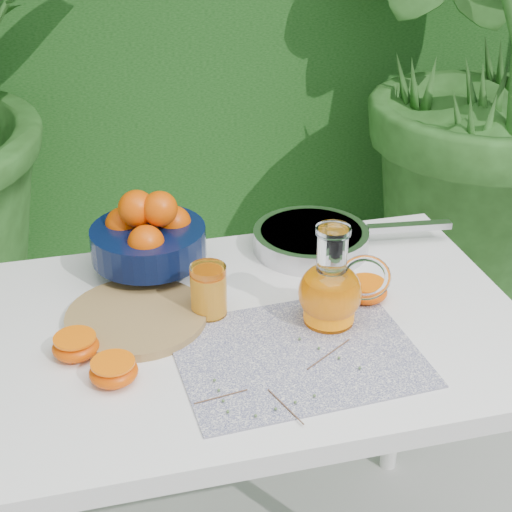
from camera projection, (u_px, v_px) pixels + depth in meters
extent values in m
imported|color=#26501B|center=(466.00, 61.00, 2.57)|extent=(2.40, 2.40, 1.77)
cube|color=white|center=(259.00, 330.00, 1.48)|extent=(1.00, 0.70, 0.04)
cylinder|color=white|center=(39.00, 419.00, 1.82)|extent=(0.04, 0.04, 0.71)
cylinder|color=white|center=(399.00, 362.00, 2.01)|extent=(0.04, 0.04, 0.71)
cube|color=#0C1046|center=(297.00, 354.00, 1.38)|extent=(0.43, 0.35, 0.00)
cylinder|color=olive|center=(137.00, 317.00, 1.47)|extent=(0.32, 0.32, 0.02)
cylinder|color=black|center=(150.00, 264.00, 1.62)|extent=(0.10, 0.10, 0.04)
cylinder|color=black|center=(149.00, 242.00, 1.60)|extent=(0.27, 0.27, 0.07)
sphere|color=#D55C02|center=(123.00, 225.00, 1.61)|extent=(0.09, 0.09, 0.07)
sphere|color=#D55C02|center=(174.00, 223.00, 1.61)|extent=(0.09, 0.09, 0.07)
sphere|color=#D55C02|center=(146.00, 243.00, 1.53)|extent=(0.09, 0.09, 0.07)
sphere|color=#D55C02|center=(149.00, 217.00, 1.64)|extent=(0.09, 0.09, 0.07)
sphere|color=#D55C02|center=(137.00, 208.00, 1.56)|extent=(0.09, 0.09, 0.08)
sphere|color=#D55C02|center=(160.00, 209.00, 1.55)|extent=(0.08, 0.08, 0.07)
cylinder|color=white|center=(329.00, 318.00, 1.47)|extent=(0.12, 0.12, 0.01)
ellipsoid|color=white|center=(330.00, 292.00, 1.44)|extent=(0.15, 0.15, 0.11)
cylinder|color=white|center=(332.00, 251.00, 1.40)|extent=(0.07, 0.07, 0.08)
cylinder|color=white|center=(333.00, 231.00, 1.38)|extent=(0.08, 0.08, 0.01)
torus|color=white|center=(365.00, 278.00, 1.41)|extent=(0.09, 0.05, 0.09)
cylinder|color=orange|center=(330.00, 298.00, 1.44)|extent=(0.12, 0.12, 0.08)
cylinder|color=white|center=(209.00, 290.00, 1.47)|extent=(0.09, 0.09, 0.10)
cylinder|color=orange|center=(209.00, 294.00, 1.47)|extent=(0.08, 0.08, 0.08)
cylinder|color=#FF6B07|center=(208.00, 274.00, 1.45)|extent=(0.07, 0.07, 0.00)
cylinder|color=#B6B6BA|center=(311.00, 240.00, 1.71)|extent=(0.28, 0.28, 0.05)
cylinder|color=silver|center=(311.00, 232.00, 1.70)|extent=(0.24, 0.24, 0.01)
cube|color=#B6B6BA|center=(409.00, 227.00, 1.73)|extent=(0.19, 0.04, 0.01)
ellipsoid|color=#D55C02|center=(114.00, 372.00, 1.31)|extent=(0.11, 0.11, 0.04)
cylinder|color=#FF6B07|center=(113.00, 363.00, 1.30)|extent=(0.10, 0.10, 0.00)
ellipsoid|color=#D55C02|center=(76.00, 347.00, 1.37)|extent=(0.11, 0.11, 0.04)
cylinder|color=#FF6B07|center=(74.00, 338.00, 1.36)|extent=(0.10, 0.10, 0.00)
ellipsoid|color=#D55C02|center=(366.00, 291.00, 1.53)|extent=(0.11, 0.11, 0.04)
cylinder|color=#FF6B07|center=(367.00, 283.00, 1.52)|extent=(0.10, 0.10, 0.00)
cylinder|color=brown|center=(286.00, 407.00, 1.25)|extent=(0.03, 0.10, 0.00)
sphere|color=#4A6836|center=(256.00, 416.00, 1.23)|extent=(0.01, 0.01, 0.01)
sphere|color=#4A6836|center=(276.00, 409.00, 1.24)|extent=(0.01, 0.01, 0.01)
sphere|color=#4A6836|center=(295.00, 402.00, 1.26)|extent=(0.01, 0.01, 0.01)
sphere|color=#4A6836|center=(314.00, 396.00, 1.27)|extent=(0.01, 0.01, 0.01)
cylinder|color=brown|center=(329.00, 354.00, 1.37)|extent=(0.10, 0.07, 0.00)
sphere|color=#4A6836|center=(300.00, 339.00, 1.41)|extent=(0.01, 0.01, 0.01)
sphere|color=#4A6836|center=(319.00, 348.00, 1.38)|extent=(0.01, 0.01, 0.01)
sphere|color=#4A6836|center=(339.00, 358.00, 1.36)|extent=(0.01, 0.01, 0.01)
sphere|color=#4A6836|center=(360.00, 368.00, 1.33)|extent=(0.01, 0.01, 0.01)
cylinder|color=brown|center=(221.00, 397.00, 1.27)|extent=(0.09, 0.02, 0.00)
sphere|color=#4A6836|center=(228.00, 412.00, 1.24)|extent=(0.01, 0.01, 0.01)
sphere|color=#4A6836|center=(223.00, 401.00, 1.26)|extent=(0.01, 0.01, 0.01)
sphere|color=#4A6836|center=(219.00, 390.00, 1.28)|extent=(0.01, 0.01, 0.01)
sphere|color=#4A6836|center=(214.00, 380.00, 1.30)|extent=(0.01, 0.01, 0.01)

